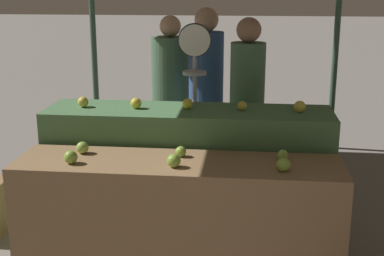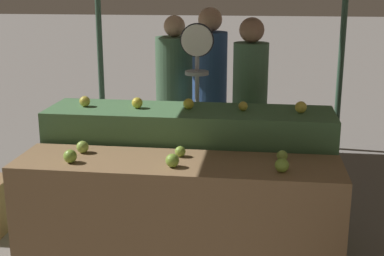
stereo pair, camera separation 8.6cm
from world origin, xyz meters
name	(u,v)px [view 1 (the left image)]	position (x,y,z in m)	size (l,w,h in m)	color
display_counter_front	(178,217)	(0.00, 0.00, 0.40)	(2.17, 0.55, 0.79)	olive
display_counter_back	(189,172)	(0.00, 0.60, 0.50)	(2.17, 0.55, 1.01)	#4C7A4C
apple_front_0	(71,157)	(-0.69, -0.12, 0.84)	(0.09, 0.09, 0.09)	#7AA338
apple_front_1	(174,161)	(-0.01, -0.11, 0.84)	(0.09, 0.09, 0.09)	#7AA338
apple_front_2	(283,165)	(0.68, -0.12, 0.84)	(0.09, 0.09, 0.09)	#84AD3D
apple_front_3	(82,148)	(-0.68, 0.10, 0.84)	(0.08, 0.08, 0.08)	#8EB247
apple_front_4	(181,151)	(0.01, 0.10, 0.83)	(0.07, 0.07, 0.07)	#84AD3D
apple_front_5	(283,155)	(0.69, 0.10, 0.83)	(0.07, 0.07, 0.07)	#8EB247
apple_back_0	(83,102)	(-0.82, 0.59, 1.05)	(0.08, 0.08, 0.08)	gold
apple_back_1	(136,103)	(-0.40, 0.59, 1.05)	(0.08, 0.08, 0.08)	gold
apple_back_2	(188,104)	(-0.01, 0.61, 1.05)	(0.08, 0.08, 0.08)	gold
apple_back_3	(242,106)	(0.40, 0.61, 1.04)	(0.07, 0.07, 0.07)	gold
apple_back_4	(300,107)	(0.83, 0.59, 1.05)	(0.09, 0.09, 0.09)	yellow
produce_scale	(195,76)	(-0.01, 1.12, 1.18)	(0.28, 0.20, 1.61)	#99999E
person_vendor_at_scale	(247,95)	(0.44, 1.37, 0.97)	(0.38, 0.38, 1.65)	#2D2D38
person_customer_left	(171,85)	(-0.34, 2.00, 0.93)	(0.44, 0.44, 1.63)	#2D2D38
person_customer_right	(206,83)	(0.04, 1.73, 1.00)	(0.44, 0.44, 1.72)	#2D2D38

